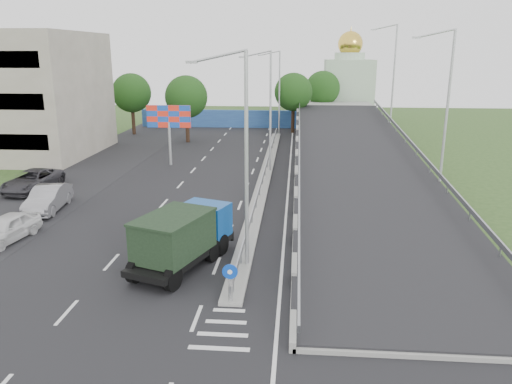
# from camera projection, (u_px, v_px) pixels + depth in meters

# --- Properties ---
(ground) EXTENTS (160.00, 160.00, 0.00)m
(ground) POSITION_uv_depth(u_px,v_px,m) (223.00, 334.00, 18.59)
(ground) COLOR #2D4C1E
(ground) RESTS_ON ground
(road_surface) EXTENTS (26.00, 90.00, 0.04)m
(road_surface) POSITION_uv_depth(u_px,v_px,m) (222.00, 190.00, 38.01)
(road_surface) COLOR black
(road_surface) RESTS_ON ground
(parking_strip) EXTENTS (8.00, 90.00, 0.05)m
(parking_strip) POSITION_uv_depth(u_px,v_px,m) (58.00, 186.00, 39.05)
(parking_strip) COLOR black
(parking_strip) RESTS_ON ground
(median) EXTENTS (1.00, 44.00, 0.20)m
(median) POSITION_uv_depth(u_px,v_px,m) (265.00, 176.00, 41.58)
(median) COLOR gray
(median) RESTS_ON ground
(overpass_ramp) EXTENTS (10.00, 50.00, 3.50)m
(overpass_ramp) POSITION_uv_depth(u_px,v_px,m) (357.00, 159.00, 40.53)
(overpass_ramp) COLOR gray
(overpass_ramp) RESTS_ON ground
(median_guardrail) EXTENTS (0.09, 44.00, 0.71)m
(median_guardrail) POSITION_uv_depth(u_px,v_px,m) (265.00, 169.00, 41.40)
(median_guardrail) COLOR gray
(median_guardrail) RESTS_ON median
(sign_bollard) EXTENTS (0.64, 0.23, 1.67)m
(sign_bollard) POSITION_uv_depth(u_px,v_px,m) (230.00, 283.00, 20.40)
(sign_bollard) COLOR black
(sign_bollard) RESTS_ON median
(lamp_post_near) EXTENTS (2.74, 0.18, 10.08)m
(lamp_post_near) POSITION_uv_depth(u_px,v_px,m) (242.00, 150.00, 22.76)
(lamp_post_near) COLOR #B2B5B7
(lamp_post_near) RESTS_ON median
(lamp_post_mid) EXTENTS (2.74, 0.18, 10.08)m
(lamp_post_mid) POSITION_uv_depth(u_px,v_px,m) (268.00, 105.00, 41.94)
(lamp_post_mid) COLOR #B2B5B7
(lamp_post_mid) RESTS_ON median
(lamp_post_far) EXTENTS (2.74, 0.18, 10.08)m
(lamp_post_far) POSITION_uv_depth(u_px,v_px,m) (278.00, 88.00, 61.12)
(lamp_post_far) COLOR #B2B5B7
(lamp_post_far) RESTS_ON median
(blue_wall) EXTENTS (30.00, 0.50, 2.40)m
(blue_wall) POSITION_uv_depth(u_px,v_px,m) (249.00, 119.00, 68.45)
(blue_wall) COLOR #26458E
(blue_wall) RESTS_ON ground
(church) EXTENTS (7.00, 7.00, 13.80)m
(church) POSITION_uv_depth(u_px,v_px,m) (348.00, 85.00, 73.89)
(church) COLOR #B2CCAD
(church) RESTS_ON ground
(billboard) EXTENTS (4.00, 0.24, 5.50)m
(billboard) POSITION_uv_depth(u_px,v_px,m) (169.00, 120.00, 45.02)
(billboard) COLOR #B2B5B7
(billboard) RESTS_ON ground
(tree_left_mid) EXTENTS (4.80, 4.80, 7.60)m
(tree_left_mid) POSITION_uv_depth(u_px,v_px,m) (186.00, 97.00, 56.34)
(tree_left_mid) COLOR black
(tree_left_mid) RESTS_ON ground
(tree_median_far) EXTENTS (4.80, 4.80, 7.60)m
(tree_median_far) POSITION_uv_depth(u_px,v_px,m) (293.00, 92.00, 63.06)
(tree_median_far) COLOR black
(tree_median_far) RESTS_ON ground
(tree_left_far) EXTENTS (4.80, 4.80, 7.60)m
(tree_left_far) POSITION_uv_depth(u_px,v_px,m) (132.00, 93.00, 61.77)
(tree_left_far) COLOR black
(tree_left_far) RESTS_ON ground
(tree_ramp_far) EXTENTS (4.80, 4.80, 7.60)m
(tree_ramp_far) POSITION_uv_depth(u_px,v_px,m) (323.00, 88.00, 69.45)
(tree_ramp_far) COLOR black
(tree_ramp_far) RESTS_ON ground
(dump_truck) EXTENTS (4.36, 6.83, 2.83)m
(dump_truck) POSITION_uv_depth(u_px,v_px,m) (183.00, 235.00, 24.13)
(dump_truck) COLOR black
(dump_truck) RESTS_ON ground
(parked_car_a) EXTENTS (2.45, 4.60, 1.49)m
(parked_car_a) POSITION_uv_depth(u_px,v_px,m) (6.00, 228.00, 27.50)
(parked_car_a) COLOR silver
(parked_car_a) RESTS_ON ground
(parked_car_b) EXTENTS (2.26, 5.13, 1.64)m
(parked_car_b) POSITION_uv_depth(u_px,v_px,m) (48.00, 199.00, 32.81)
(parked_car_b) COLOR gray
(parked_car_b) RESTS_ON ground
(parked_car_c) EXTENTS (2.96, 5.77, 1.56)m
(parked_car_c) POSITION_uv_depth(u_px,v_px,m) (33.00, 181.00, 37.50)
(parked_car_c) COLOR #313035
(parked_car_c) RESTS_ON ground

